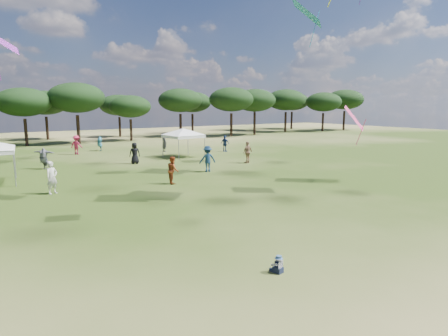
% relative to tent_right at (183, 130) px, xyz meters
% --- Properties ---
extents(ground, '(140.00, 140.00, 0.00)m').
position_rel_tent_right_xyz_m(ground, '(-8.70, -25.85, -2.55)').
color(ground, '#304414').
rests_on(ground, ground).
extents(tree_line, '(108.78, 17.63, 7.77)m').
position_rel_tent_right_xyz_m(tree_line, '(-6.31, 21.56, 2.88)').
color(tree_line, black).
rests_on(tree_line, ground).
extents(tent_right, '(6.06, 6.06, 2.97)m').
position_rel_tent_right_xyz_m(tent_right, '(0.00, 0.00, 0.00)').
color(tent_right, gray).
rests_on(tent_right, ground).
extents(toddler, '(0.37, 0.41, 0.52)m').
position_rel_tent_right_xyz_m(toddler, '(-8.93, -23.52, -2.32)').
color(toddler, black).
rests_on(toddler, ground).
extents(festival_crowd, '(29.21, 21.04, 1.92)m').
position_rel_tent_right_xyz_m(festival_crowd, '(-10.17, -1.17, -1.66)').
color(festival_crowd, navy).
rests_on(festival_crowd, ground).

